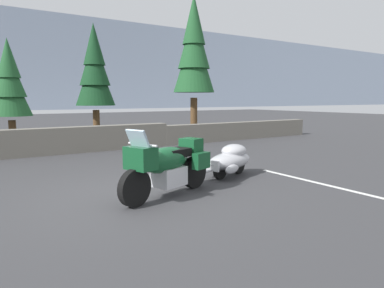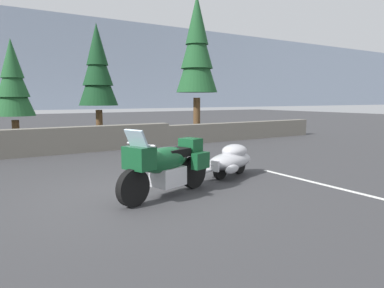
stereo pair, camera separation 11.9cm
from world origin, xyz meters
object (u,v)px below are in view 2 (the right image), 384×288
at_px(car_shaped_trailer, 231,159).
at_px(pine_tree_secondary, 13,82).
at_px(touring_motorcycle, 166,164).
at_px(pine_tree_tall, 197,49).
at_px(pine_tree_far_right, 98,69).

distance_m(car_shaped_trailer, pine_tree_secondary, 8.24).
height_order(touring_motorcycle, pine_tree_tall, pine_tree_tall).
height_order(car_shaped_trailer, pine_tree_secondary, pine_tree_secondary).
bearing_deg(pine_tree_secondary, pine_tree_tall, 3.08).
bearing_deg(touring_motorcycle, pine_tree_tall, 53.77).
distance_m(pine_tree_secondary, pine_tree_far_right, 3.28).
distance_m(car_shaped_trailer, pine_tree_far_right, 8.12).
distance_m(touring_motorcycle, car_shaped_trailer, 2.24).
xyz_separation_m(pine_tree_secondary, pine_tree_far_right, (3.15, 0.68, 0.60)).
height_order(pine_tree_tall, pine_tree_far_right, pine_tree_tall).
height_order(touring_motorcycle, car_shaped_trailer, touring_motorcycle).
height_order(pine_tree_tall, pine_tree_secondary, pine_tree_tall).
relative_size(pine_tree_tall, pine_tree_secondary, 1.70).
xyz_separation_m(touring_motorcycle, pine_tree_secondary, (-1.80, 7.68, 1.80)).
distance_m(touring_motorcycle, pine_tree_tall, 10.63).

